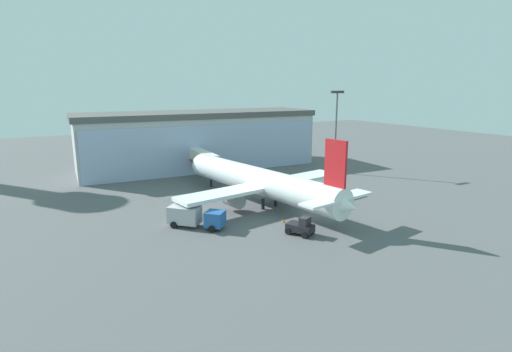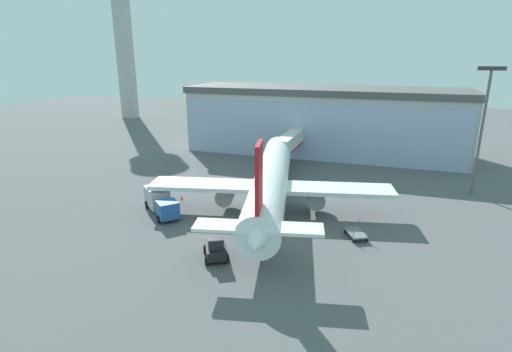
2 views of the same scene
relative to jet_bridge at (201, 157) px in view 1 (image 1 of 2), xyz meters
name	(u,v)px [view 1 (image 1 of 2)]	position (x,y,z in m)	size (l,w,h in m)	color
ground	(307,216)	(4.04, -28.87, -4.23)	(240.00, 240.00, 0.00)	#545659
terminal_building	(199,140)	(4.04, 10.99, 1.93)	(52.20, 17.71, 12.31)	#B2B2B2
jet_bridge	(201,157)	(0.00, 0.00, 0.00)	(3.13, 14.62, 5.59)	silver
apron_light_mast	(336,124)	(26.27, -8.54, 5.87)	(3.20, 0.40, 16.79)	#59595E
airplane	(260,182)	(1.22, -20.85, -0.65)	(28.85, 36.40, 11.41)	white
catering_truck	(194,216)	(-11.21, -25.40, -2.76)	(6.67, 6.76, 2.65)	#2659A5
baggage_cart	(336,200)	(11.55, -26.22, -3.73)	(2.61, 3.21, 1.50)	slate
pushback_tug	(301,227)	(-0.88, -34.21, -3.25)	(3.24, 3.67, 2.30)	black
safety_cone_nose	(283,220)	(-0.31, -29.47, -3.95)	(0.36, 0.36, 0.55)	orange
safety_cone_wingtip	(184,214)	(-10.87, -20.44, -3.95)	(0.36, 0.36, 0.55)	orange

